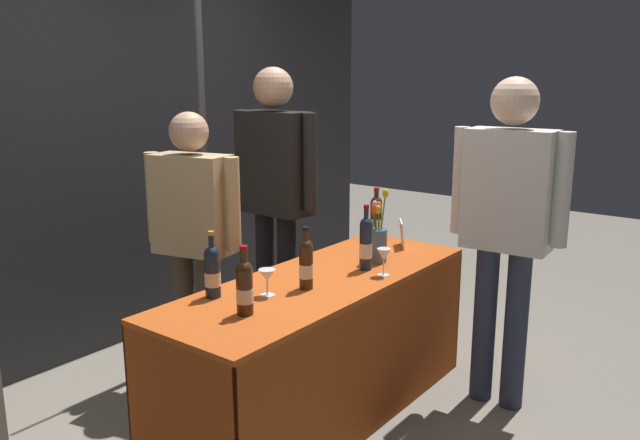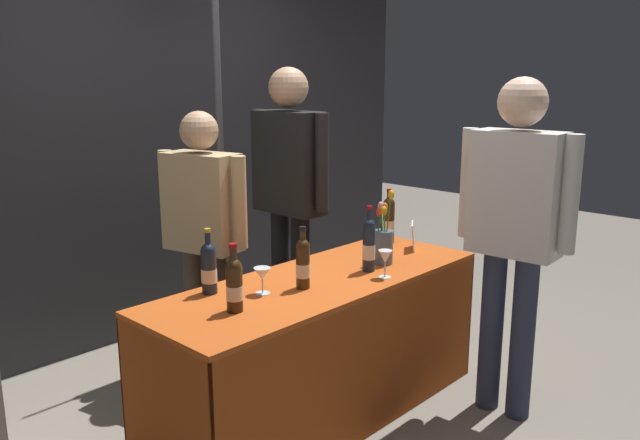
# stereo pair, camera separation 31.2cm
# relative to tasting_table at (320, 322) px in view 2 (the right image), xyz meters

# --- Properties ---
(ground_plane) EXTENTS (12.00, 12.00, 0.00)m
(ground_plane) POSITION_rel_tasting_table_xyz_m (0.00, 0.00, -0.51)
(ground_plane) COLOR gray
(back_partition) EXTENTS (5.15, 0.12, 2.84)m
(back_partition) POSITION_rel_tasting_table_xyz_m (0.00, 1.66, 0.91)
(back_partition) COLOR #2D2D33
(back_partition) RESTS_ON ground_plane
(tasting_table) EXTENTS (1.87, 0.66, 0.74)m
(tasting_table) POSITION_rel_tasting_table_xyz_m (0.00, 0.00, 0.00)
(tasting_table) COLOR #B74C19
(tasting_table) RESTS_ON ground_plane
(featured_wine_bottle) EXTENTS (0.07, 0.07, 0.30)m
(featured_wine_bottle) POSITION_rel_tasting_table_xyz_m (-0.58, -0.04, 0.35)
(featured_wine_bottle) COLOR #38230F
(featured_wine_bottle) RESTS_ON tasting_table
(display_bottle_0) EXTENTS (0.07, 0.07, 0.34)m
(display_bottle_0) POSITION_rel_tasting_table_xyz_m (0.27, -0.10, 0.37)
(display_bottle_0) COLOR #192333
(display_bottle_0) RESTS_ON tasting_table
(display_bottle_1) EXTENTS (0.07, 0.07, 0.31)m
(display_bottle_1) POSITION_rel_tasting_table_xyz_m (-0.51, 0.23, 0.35)
(display_bottle_1) COLOR #192333
(display_bottle_1) RESTS_ON tasting_table
(display_bottle_2) EXTENTS (0.07, 0.07, 0.30)m
(display_bottle_2) POSITION_rel_tasting_table_xyz_m (-0.16, -0.04, 0.36)
(display_bottle_2) COLOR #38230F
(display_bottle_2) RESTS_ON tasting_table
(display_bottle_3) EXTENTS (0.07, 0.07, 0.33)m
(display_bottle_3) POSITION_rel_tasting_table_xyz_m (0.79, 0.17, 0.37)
(display_bottle_3) COLOR #38230F
(display_bottle_3) RESTS_ON tasting_table
(wine_glass_near_vendor) EXTENTS (0.07, 0.07, 0.14)m
(wine_glass_near_vendor) POSITION_rel_tasting_table_xyz_m (0.24, -0.22, 0.33)
(wine_glass_near_vendor) COLOR silver
(wine_glass_near_vendor) RESTS_ON tasting_table
(wine_glass_mid) EXTENTS (0.08, 0.08, 0.13)m
(wine_glass_mid) POSITION_rel_tasting_table_xyz_m (-0.35, 0.04, 0.32)
(wine_glass_mid) COLOR silver
(wine_glass_mid) RESTS_ON tasting_table
(flower_vase) EXTENTS (0.11, 0.11, 0.41)m
(flower_vase) POSITION_rel_tasting_table_xyz_m (0.42, -0.07, 0.35)
(flower_vase) COLOR slate
(flower_vase) RESTS_ON tasting_table
(brochure_stand) EXTENTS (0.15, 0.11, 0.16)m
(brochure_stand) POSITION_rel_tasting_table_xyz_m (0.77, -0.02, 0.31)
(brochure_stand) COLOR silver
(brochure_stand) RESTS_ON tasting_table
(vendor_presenter) EXTENTS (0.30, 0.58, 1.54)m
(vendor_presenter) POSITION_rel_tasting_table_xyz_m (-0.13, 0.78, 0.41)
(vendor_presenter) COLOR #4C4233
(vendor_presenter) RESTS_ON ground_plane
(vendor_assistant) EXTENTS (0.24, 0.64, 1.78)m
(vendor_assistant) POSITION_rel_tasting_table_xyz_m (0.52, 0.75, 0.58)
(vendor_assistant) COLOR black
(vendor_assistant) RESTS_ON ground_plane
(taster_foreground_right) EXTENTS (0.24, 0.60, 1.73)m
(taster_foreground_right) POSITION_rel_tasting_table_xyz_m (0.68, -0.68, 0.53)
(taster_foreground_right) COLOR #2D3347
(taster_foreground_right) RESTS_ON ground_plane
(booth_signpost) EXTENTS (0.62, 0.04, 2.39)m
(booth_signpost) POSITION_rel_tasting_table_xyz_m (0.25, 1.09, 0.95)
(booth_signpost) COLOR #47474C
(booth_signpost) RESTS_ON ground_plane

